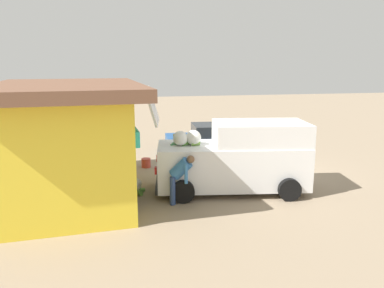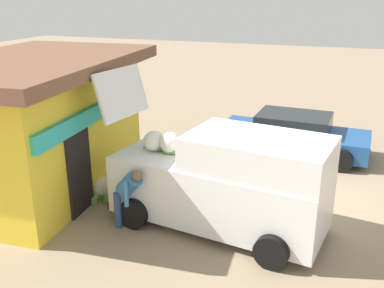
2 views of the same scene
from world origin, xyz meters
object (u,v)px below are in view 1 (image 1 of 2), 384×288
vendor_standing (177,158)px  customer_bending (180,174)px  parked_sedan (218,139)px  unloaded_banana_pile (132,186)px  delivery_van (237,157)px  storefront_bar (70,140)px  paint_bucket (146,163)px

vendor_standing → customer_bending: vendor_standing is taller
parked_sedan → unloaded_banana_pile: size_ratio=4.53×
unloaded_banana_pile → delivery_van: bearing=-97.9°
customer_bending → storefront_bar: bearing=69.9°
delivery_van → storefront_bar: bearing=85.4°
delivery_van → paint_bucket: (3.10, 2.45, -0.86)m
customer_bending → unloaded_banana_pile: size_ratio=1.39×
parked_sedan → paint_bucket: size_ratio=13.15×
unloaded_banana_pile → paint_bucket: size_ratio=2.90×
paint_bucket → unloaded_banana_pile: bearing=166.4°
customer_bending → delivery_van: bearing=-69.5°
delivery_van → paint_bucket: 4.04m
delivery_van → vendor_standing: bearing=75.3°
parked_sedan → vendor_standing: vendor_standing is taller
storefront_bar → paint_bucket: bearing=-40.0°
delivery_van → paint_bucket: bearing=38.4°
parked_sedan → paint_bucket: parked_sedan is taller
storefront_bar → delivery_van: (-0.38, -4.73, -0.65)m
customer_bending → unloaded_banana_pile: (1.12, 1.27, -0.62)m
parked_sedan → paint_bucket: bearing=119.0°
unloaded_banana_pile → parked_sedan: bearing=-40.9°
parked_sedan → storefront_bar: bearing=129.3°
storefront_bar → unloaded_banana_pile: 2.21m
vendor_standing → unloaded_banana_pile: vendor_standing is taller
storefront_bar → customer_bending: 3.21m
delivery_van → customer_bending: delivery_van is taller
delivery_van → customer_bending: 1.96m
customer_bending → vendor_standing: bearing=-5.7°
vendor_standing → paint_bucket: (2.65, 0.74, -0.81)m
parked_sedan → customer_bending: 6.12m
unloaded_banana_pile → paint_bucket: (2.67, -0.64, -0.03)m
unloaded_banana_pile → customer_bending: bearing=-131.3°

